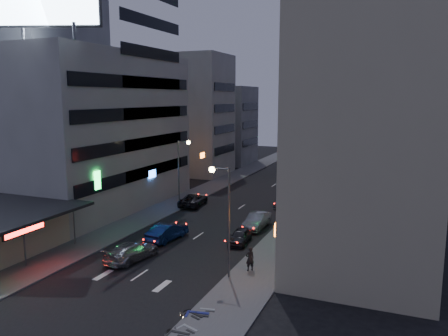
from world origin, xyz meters
The scene contains 27 objects.
ground centered at (0.00, 0.00, 0.00)m, with size 180.00×180.00×0.00m, color black.
sidewalk_left centered at (-8.00, 30.00, 0.06)m, with size 4.00×120.00×0.12m, color #4C4C4F.
sidewalk_right centered at (8.00, 30.00, 0.06)m, with size 4.00×120.00×0.12m, color #4C4C4F.
white_building centered at (-17.00, 20.00, 9.00)m, with size 14.00×24.00×18.00m, color #A3A39F.
grey_tower centered at (-26.00, 23.00, 17.00)m, with size 10.00×14.00×34.00m, color gray.
shophouse_near centered at (15.00, 10.50, 10.00)m, with size 10.00×11.00×20.00m, color tan.
shophouse_mid centered at (15.50, 22.00, 8.00)m, with size 11.00×12.00×16.00m, color tan.
shophouse_far centered at (15.00, 35.00, 11.00)m, with size 10.00×14.00×22.00m, color tan.
far_left_a centered at (-15.50, 45.00, 10.00)m, with size 11.00×10.00×20.00m, color #A3A39F.
far_left_b centered at (-16.00, 58.00, 7.50)m, with size 12.00×10.00×15.00m, color gray.
far_right_a centered at (15.50, 50.00, 9.00)m, with size 11.00×12.00×18.00m, color tan.
far_right_b centered at (16.00, 64.00, 12.00)m, with size 12.00×12.00×24.00m, color tan.
street_lamp_right_near centered at (5.90, 6.00, 5.36)m, with size 1.60×0.44×8.02m.
street_lamp_left centered at (-5.90, 22.00, 5.36)m, with size 1.60×0.44×8.02m.
street_lamp_right_far centered at (5.90, 40.00, 5.36)m, with size 1.60×0.44×8.02m.
parked_car_right_near centered at (4.39, 13.55, 0.65)m, with size 1.53×3.79×1.29m, color #242529.
parked_car_right_mid centered at (4.38, 18.42, 0.78)m, with size 1.65×4.74×1.56m, color gray.
parked_car_left centered at (-5.60, 24.29, 0.73)m, with size 2.41×5.23×1.45m, color #26272B.
parked_car_right_far centered at (4.66, 28.02, 0.66)m, with size 1.86×4.57×1.33m, color gray.
road_car_blue centered at (-2.12, 11.84, 0.78)m, with size 1.64×4.71×1.55m, color navy.
road_car_silver centered at (-2.26, 6.35, 0.74)m, with size 2.06×5.07×1.47m, color #A5A6AD.
person centered at (7.33, 7.67, 1.04)m, with size 0.67×0.44×1.84m, color black.
scooter_black_a centered at (7.24, -1.98, 0.68)m, with size 1.83×0.61×1.12m, color black, non-canonical shape.
scooter_silver_a centered at (7.50, -1.52, 0.65)m, with size 1.74×0.58×1.06m, color #A1A3A8, non-canonical shape.
scooter_blue centered at (7.24, 0.55, 0.75)m, with size 2.05×0.68×1.25m, color navy, non-canonical shape.
scooter_black_b centered at (7.12, -0.02, 0.70)m, with size 1.89×0.63×1.15m, color black, non-canonical shape.
scooter_silver_b centered at (7.35, 1.14, 0.61)m, with size 1.60×0.53×0.98m, color #A9ADB1, non-canonical shape.
Camera 1 is at (17.36, -21.84, 12.99)m, focal length 35.00 mm.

